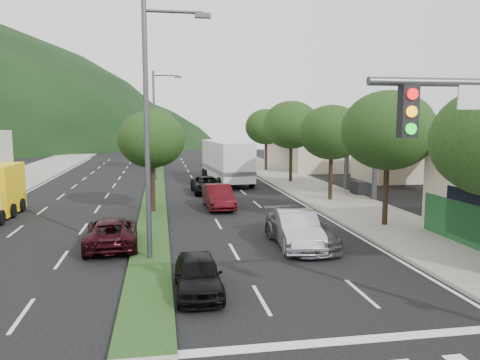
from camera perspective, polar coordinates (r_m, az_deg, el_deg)
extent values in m
cube|color=gray|center=(37.76, 8.96, -1.19)|extent=(5.00, 90.00, 0.15)
cube|color=#193412|center=(38.77, -10.32, -1.02)|extent=(1.60, 56.00, 0.12)
cube|color=black|center=(10.01, 19.80, 7.85)|extent=(0.35, 0.25, 1.05)
cube|color=silver|center=(37.30, 20.17, 5.96)|extent=(12.00, 8.00, 0.50)
cube|color=orange|center=(37.30, 20.15, 5.42)|extent=(12.20, 8.20, 0.50)
cylinder|color=#47494C|center=(33.37, 16.13, 1.37)|extent=(0.36, 0.36, 4.60)
cylinder|color=#47494C|center=(37.54, 27.20, 1.48)|extent=(0.36, 0.36, 4.60)
cylinder|color=#47494C|center=(37.91, 12.86, 2.14)|extent=(0.36, 0.36, 4.60)
cylinder|color=#47494C|center=(41.63, 23.09, 2.18)|extent=(0.36, 0.36, 4.60)
cube|color=black|center=(35.83, 14.30, -1.00)|extent=(0.80, 1.60, 1.10)
cube|color=black|center=(39.74, 24.91, -0.66)|extent=(0.80, 1.60, 1.10)
cube|color=beige|center=(57.68, 9.60, 4.18)|extent=(10.00, 16.00, 5.20)
cylinder|color=black|center=(25.40, 17.35, -0.97)|extent=(0.28, 0.28, 3.81)
ellipsoid|color=black|center=(25.17, 17.60, 5.79)|extent=(4.80, 4.80, 4.08)
cylinder|color=black|center=(32.68, 10.99, 0.78)|extent=(0.28, 0.28, 3.58)
ellipsoid|color=black|center=(32.49, 11.11, 5.72)|extent=(4.40, 4.40, 3.74)
cylinder|color=black|center=(42.13, 6.20, 2.51)|extent=(0.28, 0.28, 3.92)
ellipsoid|color=black|center=(41.99, 6.26, 6.70)|extent=(5.00, 5.00, 4.25)
cylinder|color=black|center=(51.80, 3.18, 3.28)|extent=(0.28, 0.28, 3.70)
ellipsoid|color=black|center=(51.68, 3.20, 6.49)|extent=(4.60, 4.60, 3.91)
cylinder|color=black|center=(28.63, -10.60, -0.39)|extent=(0.28, 0.28, 3.36)
ellipsoid|color=black|center=(28.41, -10.72, 4.90)|extent=(4.00, 4.00, 3.40)
cylinder|color=black|center=(54.50, -10.20, 3.40)|extent=(0.28, 0.28, 3.81)
ellipsoid|color=black|center=(54.39, -10.27, 6.54)|extent=(4.80, 4.80, 4.08)
cylinder|color=#47494C|center=(18.40, -11.29, 5.45)|extent=(0.20, 0.20, 10.00)
cylinder|color=#47494C|center=(18.84, -8.10, 19.65)|extent=(2.20, 0.12, 0.12)
cube|color=#47494C|center=(18.89, -4.56, 19.35)|extent=(0.60, 0.25, 0.18)
cylinder|color=#47494C|center=(43.39, -10.40, 6.39)|extent=(0.20, 0.20, 10.00)
cylinder|color=#47494C|center=(43.58, -9.06, 12.47)|extent=(2.20, 0.12, 0.12)
cube|color=#47494C|center=(43.60, -7.58, 12.37)|extent=(0.60, 0.25, 0.18)
imported|color=#B2B5BA|center=(20.84, 6.95, -5.96)|extent=(2.14, 4.93, 1.58)
imported|color=black|center=(21.41, -15.39, -6.18)|extent=(2.45, 4.86, 1.32)
imported|color=black|center=(15.38, -5.14, -11.37)|extent=(1.51, 3.68, 1.25)
imported|color=#504F54|center=(21.00, 7.34, -6.01)|extent=(2.62, 5.29, 1.48)
imported|color=#430B10|center=(29.75, -2.64, -2.04)|extent=(1.73, 4.60, 1.50)
imported|color=black|center=(35.98, -4.05, -0.61)|extent=(2.32, 4.73, 1.29)
cylinder|color=black|center=(27.97, -27.15, -4.12)|extent=(0.28, 0.83, 0.83)
cylinder|color=black|center=(29.85, -26.00, -3.39)|extent=(0.28, 0.83, 0.83)
cylinder|color=black|center=(31.57, -25.07, -2.80)|extent=(0.28, 0.83, 0.83)
cube|color=silver|center=(41.84, -1.65, 2.51)|extent=(3.48, 9.92, 3.24)
cube|color=slate|center=(41.91, -1.64, 1.41)|extent=(3.54, 9.92, 0.38)
cylinder|color=black|center=(45.54, -4.37, 0.82)|extent=(0.46, 1.00, 0.97)
cylinder|color=black|center=(46.07, -1.06, 0.92)|extent=(0.46, 1.00, 0.97)
cylinder|color=black|center=(44.39, -4.11, 0.66)|extent=(0.46, 1.00, 0.97)
cylinder|color=black|center=(44.94, -0.72, 0.76)|extent=(0.46, 1.00, 0.97)
cylinder|color=black|center=(38.32, -2.46, -0.36)|extent=(0.46, 1.00, 0.97)
cylinder|color=black|center=(38.96, 1.43, -0.23)|extent=(0.46, 1.00, 0.97)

